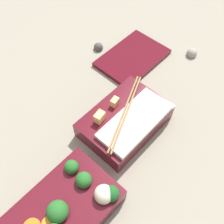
# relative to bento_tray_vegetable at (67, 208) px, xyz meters

# --- Properties ---
(ground_plane) EXTENTS (3.00, 3.00, 0.00)m
(ground_plane) POSITION_rel_bento_tray_vegetable_xyz_m (0.12, 0.03, -0.03)
(ground_plane) COLOR gray
(bento_tray_vegetable) EXTENTS (0.21, 0.14, 0.08)m
(bento_tray_vegetable) POSITION_rel_bento_tray_vegetable_xyz_m (0.00, 0.00, 0.00)
(bento_tray_vegetable) COLOR #510F19
(bento_tray_vegetable) RESTS_ON ground_plane
(bento_tray_rice) EXTENTS (0.21, 0.14, 0.08)m
(bento_tray_rice) POSITION_rel_bento_tray_vegetable_xyz_m (0.24, 0.05, -0.00)
(bento_tray_rice) COLOR #510F19
(bento_tray_rice) RESTS_ON ground_plane
(bento_lid) EXTENTS (0.20, 0.14, 0.01)m
(bento_lid) POSITION_rel_bento_tray_vegetable_xyz_m (0.43, 0.19, -0.03)
(bento_lid) COLOR #510F19
(bento_lid) RESTS_ON ground_plane
(pebble_0) EXTENTS (0.03, 0.03, 0.03)m
(pebble_0) POSITION_rel_bento_tray_vegetable_xyz_m (0.39, 0.30, -0.02)
(pebble_0) COLOR #474442
(pebble_0) RESTS_ON ground_plane
(pebble_1) EXTENTS (0.03, 0.03, 0.03)m
(pebble_1) POSITION_rel_bento_tray_vegetable_xyz_m (0.57, 0.07, -0.02)
(pebble_1) COLOR gray
(pebble_1) RESTS_ON ground_plane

